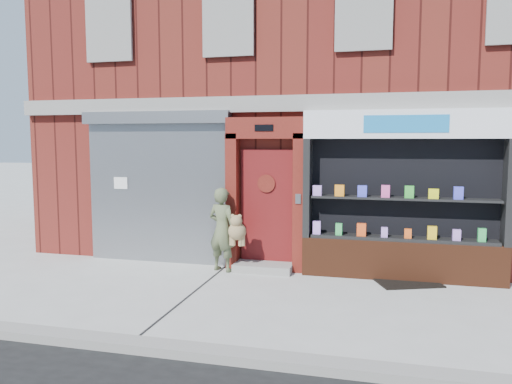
% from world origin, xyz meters
% --- Properties ---
extents(ground, '(80.00, 80.00, 0.00)m').
position_xyz_m(ground, '(0.00, 0.00, 0.00)').
color(ground, '#9E9E99').
rests_on(ground, ground).
extents(curb, '(60.00, 0.30, 0.12)m').
position_xyz_m(curb, '(0.00, -2.15, 0.06)').
color(curb, gray).
rests_on(curb, ground).
extents(building, '(12.00, 8.16, 8.00)m').
position_xyz_m(building, '(-0.00, 5.99, 4.00)').
color(building, '#5D1A15').
rests_on(building, ground).
extents(shutter_bay, '(3.10, 0.30, 3.04)m').
position_xyz_m(shutter_bay, '(-3.00, 1.93, 1.72)').
color(shutter_bay, gray).
rests_on(shutter_bay, ground).
extents(red_door_bay, '(1.52, 0.58, 2.90)m').
position_xyz_m(red_door_bay, '(-0.75, 1.86, 1.46)').
color(red_door_bay, '#53130E').
rests_on(red_door_bay, ground).
extents(pharmacy_bay, '(3.50, 0.41, 3.00)m').
position_xyz_m(pharmacy_bay, '(1.75, 1.81, 1.37)').
color(pharmacy_bay, '#522513').
rests_on(pharmacy_bay, ground).
extents(woman, '(0.84, 0.60, 1.59)m').
position_xyz_m(woman, '(-1.47, 1.53, 0.80)').
color(woman, '#56603F').
rests_on(woman, ground).
extents(doormat, '(1.25, 1.07, 0.03)m').
position_xyz_m(doormat, '(1.86, 1.55, 0.01)').
color(doormat, black).
rests_on(doormat, ground).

